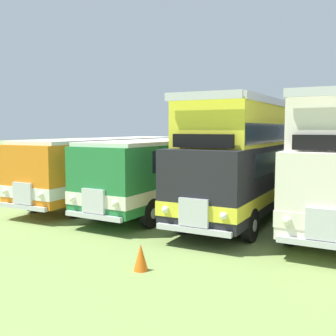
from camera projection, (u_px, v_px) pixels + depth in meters
name	position (u px, v px, depth m)	size (l,w,h in m)	color
bus_first_in_row	(108.00, 164.00, 19.22)	(2.71, 10.52, 2.99)	orange
bus_second_in_row	(173.00, 167.00, 17.67)	(2.84, 10.81, 2.99)	#237538
bus_third_in_row	(253.00, 156.00, 16.16)	(2.63, 11.22, 4.52)	black
cone_mid_row	(141.00, 257.00, 9.79)	(0.36, 0.36, 0.67)	orange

